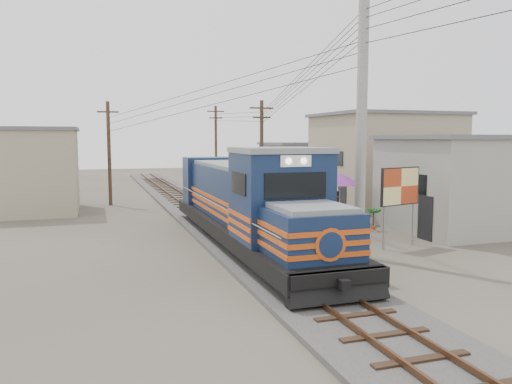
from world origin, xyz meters
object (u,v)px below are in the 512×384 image
object	(u,v)px
locomotive	(248,205)
billboard	(400,189)
market_umbrella	(340,179)
vendor	(336,206)

from	to	relation	value
locomotive	billboard	world-z (taller)	locomotive
locomotive	market_umbrella	bearing A→B (deg)	32.76
market_umbrella	vendor	distance (m)	1.79
locomotive	market_umbrella	size ratio (longest dim) A/B	6.09
locomotive	vendor	xyz separation A→B (m)	(6.66, 4.98, -0.95)
market_umbrella	vendor	size ratio (longest dim) A/B	1.65
market_umbrella	locomotive	bearing A→B (deg)	-147.24
locomotive	vendor	size ratio (longest dim) A/B	10.04
vendor	market_umbrella	bearing A→B (deg)	46.36
billboard	market_umbrella	xyz separation A→B (m)	(0.44, 6.13, -0.08)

